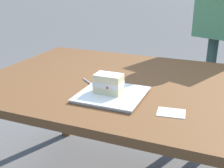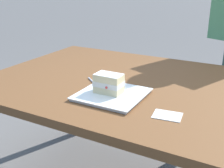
% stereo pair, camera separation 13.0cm
% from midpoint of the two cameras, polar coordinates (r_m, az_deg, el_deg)
% --- Properties ---
extents(patio_table, '(1.69, 1.08, 0.75)m').
position_cam_midpoint_polar(patio_table, '(1.52, 8.88, -2.86)').
color(patio_table, brown).
rests_on(patio_table, ground).
extents(dessert_plate, '(0.29, 0.29, 0.02)m').
position_cam_midpoint_polar(dessert_plate, '(1.32, 2.82, -2.20)').
color(dessert_plate, white).
rests_on(dessert_plate, patio_table).
extents(cake_slice, '(0.13, 0.09, 0.09)m').
position_cam_midpoint_polar(cake_slice, '(1.30, 2.20, 0.08)').
color(cake_slice, beige).
rests_on(cake_slice, dessert_plate).
extents(dessert_fork, '(0.14, 0.12, 0.01)m').
position_cam_midpoint_polar(dessert_fork, '(1.46, -0.97, 0.05)').
color(dessert_fork, silver).
rests_on(dessert_fork, patio_table).
extents(paper_napkin, '(0.12, 0.10, 0.00)m').
position_cam_midpoint_polar(paper_napkin, '(1.17, 14.17, -6.20)').
color(paper_napkin, silver).
rests_on(paper_napkin, patio_table).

